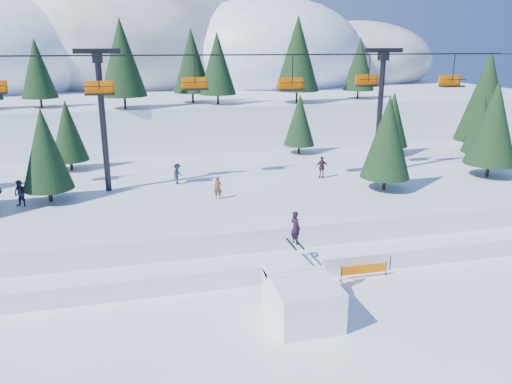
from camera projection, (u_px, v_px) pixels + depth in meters
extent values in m
plane|color=white|center=(300.00, 331.00, 23.62)|extent=(160.00, 160.00, 0.00)
cube|color=white|center=(227.00, 198.00, 39.99)|extent=(70.00, 22.00, 2.50)
cube|color=white|center=(258.00, 254.00, 30.90)|extent=(70.00, 6.00, 1.10)
cube|color=white|center=(171.00, 105.00, 85.97)|extent=(110.00, 60.00, 6.00)
ellipsoid|color=#605B59|center=(130.00, 43.00, 90.94)|extent=(44.00, 39.60, 26.40)
ellipsoid|color=white|center=(269.00, 54.00, 89.68)|extent=(34.00, 30.60, 19.72)
ellipsoid|color=#605B59|center=(356.00, 60.00, 100.34)|extent=(30.00, 27.00, 15.00)
cylinder|color=black|center=(125.00, 102.00, 56.90)|extent=(0.26, 0.26, 1.40)
cone|color=#1B3819|center=(122.00, 57.00, 55.48)|extent=(5.20, 5.20, 8.59)
cylinder|color=black|center=(218.00, 99.00, 61.09)|extent=(0.26, 0.26, 1.20)
cone|color=#1B3819|center=(217.00, 63.00, 59.88)|extent=(4.46, 4.46, 7.38)
cylinder|color=black|center=(297.00, 97.00, 62.68)|extent=(0.26, 0.26, 1.47)
cone|color=#1B3819|center=(298.00, 53.00, 61.19)|extent=(5.47, 5.47, 9.05)
cylinder|color=black|center=(41.00, 103.00, 58.00)|extent=(0.26, 0.26, 1.09)
cone|color=#1B3819|center=(37.00, 68.00, 56.89)|extent=(4.05, 4.05, 6.70)
cylinder|color=black|center=(358.00, 94.00, 67.56)|extent=(0.26, 0.26, 1.13)
cone|color=#1B3819|center=(360.00, 64.00, 66.42)|extent=(4.19, 4.19, 6.93)
cylinder|color=black|center=(193.00, 98.00, 62.83)|extent=(0.26, 0.26, 1.26)
cone|color=#1B3819|center=(192.00, 61.00, 61.55)|extent=(4.69, 4.69, 7.76)
cube|color=white|center=(302.00, 300.00, 24.40)|extent=(3.07, 3.79, 2.08)
cube|color=white|center=(293.00, 266.00, 25.60)|extent=(3.07, 1.33, 0.74)
imported|color=black|center=(295.00, 228.00, 25.01)|extent=(0.62, 0.74, 1.71)
cube|color=black|center=(291.00, 244.00, 25.21)|extent=(0.11, 1.65, 0.03)
cube|color=black|center=(299.00, 243.00, 25.31)|extent=(0.11, 1.65, 0.03)
cylinder|color=black|center=(103.00, 124.00, 36.10)|extent=(0.44, 0.44, 10.00)
cube|color=black|center=(97.00, 51.00, 34.65)|extent=(3.20, 0.35, 0.35)
cube|color=black|center=(97.00, 58.00, 34.78)|extent=(0.70, 0.70, 0.70)
cylinder|color=black|center=(379.00, 114.00, 41.28)|extent=(0.44, 0.44, 10.00)
cube|color=black|center=(384.00, 50.00, 39.84)|extent=(3.20, 0.35, 0.35)
cube|color=black|center=(384.00, 56.00, 39.97)|extent=(0.70, 0.70, 0.70)
cylinder|color=black|center=(254.00, 55.00, 36.21)|extent=(46.00, 0.06, 0.06)
cylinder|color=black|center=(247.00, 54.00, 38.44)|extent=(46.00, 0.06, 0.06)
cylinder|color=black|center=(98.00, 73.00, 33.93)|extent=(0.08, 0.08, 2.20)
cube|color=black|center=(100.00, 94.00, 34.35)|extent=(2.00, 0.75, 0.12)
cube|color=#FF6B00|center=(100.00, 87.00, 34.57)|extent=(2.00, 0.10, 0.85)
cylinder|color=black|center=(99.00, 86.00, 33.86)|extent=(2.00, 0.06, 0.06)
cylinder|color=black|center=(195.00, 70.00, 37.80)|extent=(0.08, 0.08, 2.20)
cube|color=black|center=(195.00, 89.00, 38.21)|extent=(2.00, 0.75, 0.12)
cube|color=#FF6B00|center=(194.00, 83.00, 38.43)|extent=(2.00, 0.10, 0.85)
cylinder|color=black|center=(196.00, 82.00, 37.73)|extent=(2.00, 0.06, 0.06)
cylinder|color=black|center=(292.00, 70.00, 37.22)|extent=(0.08, 0.08, 2.20)
cube|color=black|center=(292.00, 90.00, 37.63)|extent=(2.00, 0.75, 0.12)
cube|color=#FF6B00|center=(291.00, 83.00, 37.86)|extent=(2.00, 0.10, 0.85)
cylinder|color=black|center=(294.00, 83.00, 37.15)|extent=(2.00, 0.06, 0.06)
cylinder|color=black|center=(369.00, 68.00, 41.21)|extent=(0.08, 0.08, 2.20)
cube|color=black|center=(368.00, 86.00, 41.62)|extent=(2.00, 0.75, 0.12)
cube|color=#FF6B00|center=(366.00, 80.00, 41.85)|extent=(2.00, 0.10, 0.85)
cylinder|color=black|center=(371.00, 79.00, 41.14)|extent=(2.00, 0.06, 0.06)
cylinder|color=black|center=(454.00, 68.00, 40.47)|extent=(0.08, 0.08, 2.20)
cube|color=black|center=(452.00, 86.00, 40.88)|extent=(2.00, 0.75, 0.12)
cube|color=#FF6B00|center=(450.00, 80.00, 41.11)|extent=(2.00, 0.10, 0.85)
cylinder|color=black|center=(455.00, 80.00, 40.40)|extent=(2.00, 0.06, 0.06)
cylinder|color=black|center=(488.00, 170.00, 41.28)|extent=(0.26, 0.26, 1.10)
cone|color=#1B3819|center=(494.00, 123.00, 40.17)|extent=(4.08, 4.08, 6.75)
cylinder|color=black|center=(477.00, 156.00, 47.08)|extent=(0.26, 0.26, 0.85)
cone|color=#1B3819|center=(482.00, 124.00, 46.22)|extent=(3.16, 3.16, 5.23)
cylinder|color=black|center=(480.00, 147.00, 49.91)|extent=(0.26, 0.26, 1.41)
cone|color=#1B3819|center=(486.00, 96.00, 48.48)|extent=(5.24, 5.24, 8.67)
cylinder|color=black|center=(390.00, 150.00, 49.61)|extent=(0.26, 0.26, 0.86)
cone|color=#1B3819|center=(393.00, 119.00, 48.74)|extent=(3.21, 3.21, 5.31)
cylinder|color=black|center=(71.00, 165.00, 43.58)|extent=(0.26, 0.26, 0.85)
cone|color=#1B3819|center=(68.00, 130.00, 42.72)|extent=(3.16, 3.16, 5.23)
cylinder|color=black|center=(299.00, 149.00, 50.26)|extent=(0.26, 0.26, 0.83)
cone|color=#1B3819|center=(300.00, 120.00, 49.41)|extent=(3.09, 3.09, 5.11)
cylinder|color=black|center=(50.00, 195.00, 34.77)|extent=(0.26, 0.26, 0.92)
cone|color=#1B3819|center=(45.00, 149.00, 33.84)|extent=(3.40, 3.40, 5.63)
cylinder|color=black|center=(384.00, 183.00, 37.60)|extent=(0.26, 0.26, 0.99)
cone|color=#1B3819|center=(387.00, 137.00, 36.59)|extent=(3.68, 3.68, 6.08)
imported|color=#26223B|center=(20.00, 193.00, 33.55)|extent=(1.11, 1.03, 1.82)
imported|color=#432026|center=(322.00, 167.00, 40.77)|extent=(1.08, 0.48, 1.81)
imported|color=#56311E|center=(218.00, 188.00, 35.22)|extent=(0.66, 0.52, 1.58)
imported|color=#253C4B|center=(177.00, 174.00, 38.99)|extent=(1.10, 1.22, 1.64)
imported|color=#203F23|center=(395.00, 149.00, 48.11)|extent=(0.67, 0.88, 1.63)
cylinder|color=black|center=(341.00, 273.00, 28.57)|extent=(0.06, 0.06, 0.90)
cylinder|color=black|center=(386.00, 268.00, 29.18)|extent=(0.06, 0.06, 0.90)
cube|color=#FF6B00|center=(364.00, 269.00, 28.84)|extent=(2.80, 0.09, 0.55)
cylinder|color=black|center=(390.00, 263.00, 29.90)|extent=(0.06, 0.06, 0.90)
cylinder|color=black|center=(418.00, 252.00, 31.53)|extent=(0.06, 0.06, 0.90)
cube|color=#FF6B00|center=(405.00, 256.00, 30.68)|extent=(2.59, 1.14, 0.55)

